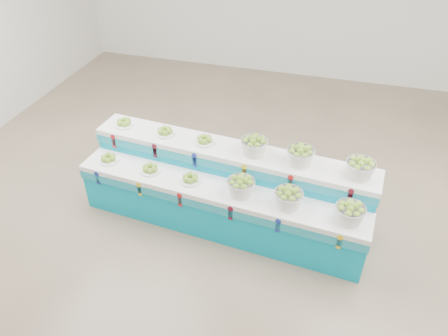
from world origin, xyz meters
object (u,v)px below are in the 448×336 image
(display_stand, at_px, (224,190))
(basket_lower_left, at_px, (241,186))
(plate_upper_mid, at_px, (165,131))
(basket_upper_right, at_px, (360,168))

(display_stand, relative_size, basket_lower_left, 11.24)
(basket_lower_left, bearing_deg, plate_upper_mid, 154.19)
(display_stand, distance_m, plate_upper_mid, 1.13)
(display_stand, height_order, basket_upper_right, basket_upper_right)
(plate_upper_mid, bearing_deg, display_stand, -19.25)
(display_stand, xyz_separation_m, basket_lower_left, (0.29, -0.26, 0.33))
(plate_upper_mid, xyz_separation_m, basket_upper_right, (2.56, -0.23, 0.07))
(plate_upper_mid, bearing_deg, basket_lower_left, -25.81)
(display_stand, distance_m, basket_upper_right, 1.75)
(basket_upper_right, bearing_deg, plate_upper_mid, 174.78)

